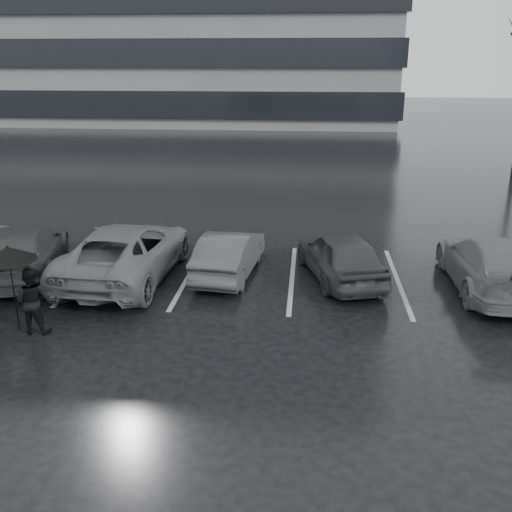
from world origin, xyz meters
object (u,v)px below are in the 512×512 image
Objects in this scene: car_west_c at (24,250)px; car_east at (490,264)px; car_main at (340,255)px; car_west_a at (229,253)px; car_west_b at (126,251)px; pedestrian_right at (32,301)px.

car_west_c is 12.24m from car_east.
car_main is 1.06× the size of car_west_a.
car_west_b is 2.84m from car_west_c.
pedestrian_right is (-3.70, -3.82, 0.13)m from car_west_a.
pedestrian_right is (-6.67, -3.78, 0.07)m from car_main.
car_west_a is 0.78× the size of car_east.
car_west_b is at bearing -0.00° from car_east.
pedestrian_right is at bearing 102.92° from car_west_c.
car_west_c reaches higher than car_west_a.
car_west_a is (-2.97, 0.05, -0.06)m from car_main.
car_west_b reaches higher than car_west_a.
pedestrian_right is at bearing 13.56° from car_main.
car_main is 2.97m from car_west_a.
car_east is at bearing -176.87° from car_west_b.
car_east reaches higher than car_main.
car_east is 10.95m from pedestrian_right.
pedestrian_right is at bearing 17.96° from car_east.
pedestrian_right is at bearing 76.55° from car_west_b.
car_west_a is at bearing -167.69° from car_west_b.
car_west_b is 3.60× the size of pedestrian_right.
car_west_c is 1.00× the size of car_east.
pedestrian_right reaches higher than car_main.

